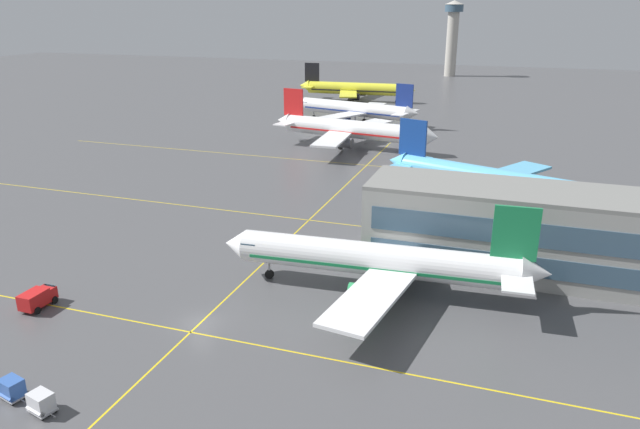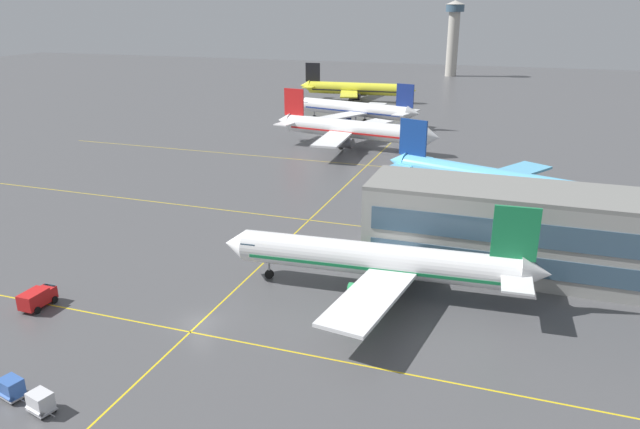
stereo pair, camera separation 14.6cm
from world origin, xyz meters
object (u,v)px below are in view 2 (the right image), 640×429
Objects in this scene: airliner_far_left_stand at (356,109)px; control_tower at (453,32)px; service_truck_red_van at (38,297)px; baggage_cart_row_second at (11,388)px; airliner_front_gate at (379,260)px; airliner_second_row at (496,181)px; airliner_far_right_stand at (356,89)px; airliner_third_row at (353,129)px; baggage_cart_row_middle at (40,402)px.

airliner_far_left_stand is 132.03m from control_tower.
baggage_cart_row_second is (10.01, -13.68, -0.17)m from service_truck_red_van.
airliner_second_row is at bearing 73.49° from airliner_front_gate.
airliner_front_gate reaches higher than baggage_cart_row_second.
airliner_far_right_stand is (-11.27, 40.12, 0.22)m from airliner_far_left_stand.
control_tower reaches higher than airliner_second_row.
airliner_front_gate is 0.92× the size of airliner_third_row.
airliner_far_left_stand is at bearing -74.32° from airliner_far_right_stand.
control_tower is at bearing 85.75° from airliner_far_left_stand.
baggage_cart_row_middle is (13.78, -14.39, -0.17)m from service_truck_red_van.
airliner_third_row is at bearing 82.62° from service_truck_red_van.
baggage_cart_row_second is (17.50, -169.38, -3.35)m from airliner_far_right_stand.
airliner_far_right_stand is at bearing 105.11° from airliner_third_row.
service_truck_red_van is at bearing -87.25° from airliner_far_right_stand.
airliner_third_row is at bearing 91.46° from baggage_cart_row_middle.
airliner_front_gate is at bearing 55.37° from baggage_cart_row_middle.
control_tower is at bearing 89.23° from baggage_cart_row_second.
airliner_second_row reaches higher than baggage_cart_row_middle.
service_truck_red_van is at bearing 126.20° from baggage_cart_row_second.
airliner_third_row reaches higher than airliner_far_left_stand.
service_truck_red_van is 16.96m from baggage_cart_row_second.
service_truck_red_van is 1.44× the size of baggage_cart_row_middle.
airliner_third_row is 14.32× the size of baggage_cart_row_middle.
airliner_third_row reaches higher than service_truck_red_van.
airliner_far_left_stand is at bearing 107.26° from airliner_front_gate.
service_truck_red_van is at bearing -97.38° from airliner_third_row.
baggage_cart_row_second and baggage_cart_row_middle have the same top height.
control_tower is at bearing 95.27° from airliner_front_gate.
airliner_far_left_stand is 115.68m from service_truck_red_van.
airliner_front_gate is 38.06m from airliner_second_row.
airliner_second_row is 75.16m from baggage_cart_row_second.
airliner_third_row reaches higher than airliner_far_right_stand.
airliner_second_row is 14.05× the size of baggage_cart_row_second.
airliner_far_left_stand is 41.67m from airliner_far_right_stand.
airliner_far_left_stand is (-7.42, 29.09, -0.24)m from airliner_third_row.
airliner_far_left_stand reaches higher than baggage_cart_row_middle.
baggage_cart_row_second is at bearing 169.38° from baggage_cart_row_middle.
baggage_cart_row_middle is (21.26, -170.09, -3.35)m from airliner_far_right_stand.
airliner_far_left_stand is at bearing 88.12° from service_truck_red_van.
service_truck_red_van is at bearing -91.88° from airliner_far_left_stand.
control_tower reaches higher than baggage_cart_row_second.
airliner_far_left_stand is (-30.96, 99.61, 0.10)m from airliner_front_gate.
airliner_third_row is 9.91× the size of service_truck_red_van.
airliner_second_row reaches higher than baggage_cart_row_second.
baggage_cart_row_middle is at bearing -10.62° from baggage_cart_row_second.
service_truck_red_van reaches higher than baggage_cart_row_middle.
airliner_far_right_stand is (-42.22, 139.73, 0.32)m from airliner_front_gate.
airliner_third_row is at bearing -75.70° from airliner_far_left_stand.
airliner_far_right_stand is 14.27× the size of baggage_cart_row_middle.
airliner_third_row is at bearing -74.89° from airliner_far_right_stand.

